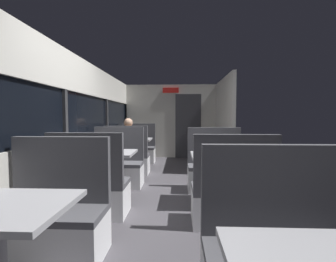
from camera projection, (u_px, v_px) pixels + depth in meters
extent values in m
cube|color=#423F44|center=(161.00, 205.00, 3.63)|extent=(3.30, 9.20, 0.02)
cube|color=beige|center=(65.00, 171.00, 3.67)|extent=(0.08, 8.40, 0.95)
cube|color=beige|center=(62.00, 68.00, 3.58)|extent=(0.08, 8.40, 0.60)
cube|color=black|center=(63.00, 115.00, 3.62)|extent=(0.03, 8.40, 0.75)
cube|color=#2D2D30|center=(65.00, 115.00, 3.62)|extent=(0.06, 0.08, 0.75)
cube|color=#2D2D30|center=(107.00, 115.00, 5.71)|extent=(0.06, 0.08, 0.75)
cube|color=#2D2D30|center=(126.00, 116.00, 7.81)|extent=(0.06, 0.08, 0.75)
cube|color=beige|center=(171.00, 121.00, 7.75)|extent=(2.90, 0.08, 2.30)
cube|color=#333338|center=(188.00, 126.00, 7.69)|extent=(0.80, 0.04, 2.00)
cube|color=red|center=(171.00, 90.00, 7.64)|extent=(0.50, 0.03, 0.16)
cube|color=beige|center=(224.00, 122.00, 6.49)|extent=(0.08, 2.40, 2.30)
cube|color=silver|center=(52.00, 237.00, 2.23)|extent=(0.95, 0.50, 0.39)
cube|color=#47474C|center=(52.00, 213.00, 2.22)|extent=(0.95, 0.50, 0.06)
cube|color=#47474C|center=(62.00, 169.00, 2.41)|extent=(0.95, 0.08, 0.65)
cylinder|color=#9E9EA3|center=(106.00, 176.00, 3.89)|extent=(0.10, 0.10, 0.70)
cube|color=#99999E|center=(106.00, 153.00, 3.87)|extent=(0.90, 0.70, 0.04)
cube|color=silver|center=(92.00, 200.00, 3.24)|extent=(0.95, 0.50, 0.39)
cube|color=#47474C|center=(91.00, 183.00, 3.23)|extent=(0.95, 0.50, 0.06)
cube|color=#47474C|center=(85.00, 159.00, 3.00)|extent=(0.95, 0.08, 0.65)
cube|color=silver|center=(117.00, 176.00, 4.56)|extent=(0.95, 0.50, 0.39)
cube|color=#47474C|center=(117.00, 164.00, 4.54)|extent=(0.95, 0.50, 0.06)
cube|color=#47474C|center=(119.00, 144.00, 4.73)|extent=(0.95, 0.08, 0.65)
cylinder|color=#9E9EA3|center=(133.00, 154.00, 6.21)|extent=(0.10, 0.10, 0.70)
cube|color=#99999E|center=(133.00, 139.00, 6.19)|extent=(0.90, 0.70, 0.04)
cube|color=silver|center=(128.00, 165.00, 5.56)|extent=(0.95, 0.50, 0.39)
cube|color=#47474C|center=(128.00, 155.00, 5.55)|extent=(0.95, 0.50, 0.06)
cube|color=#47474C|center=(126.00, 141.00, 5.32)|extent=(0.95, 0.08, 0.65)
cube|color=silver|center=(138.00, 156.00, 6.88)|extent=(0.95, 0.50, 0.39)
cube|color=#47474C|center=(138.00, 148.00, 6.86)|extent=(0.95, 0.50, 0.06)
cube|color=#47474C|center=(139.00, 135.00, 7.05)|extent=(0.95, 0.08, 0.65)
cube|color=#47474C|center=(280.00, 255.00, 1.54)|extent=(0.95, 0.50, 0.06)
cube|color=#47474C|center=(269.00, 190.00, 1.73)|extent=(0.95, 0.08, 0.65)
cylinder|color=#9E9EA3|center=(222.00, 181.00, 3.61)|extent=(0.10, 0.10, 0.70)
cube|color=#99999E|center=(222.00, 156.00, 3.59)|extent=(0.90, 0.70, 0.04)
cube|color=silver|center=(231.00, 208.00, 2.96)|extent=(0.95, 0.50, 0.39)
cube|color=#47474C|center=(232.00, 189.00, 2.95)|extent=(0.95, 0.50, 0.06)
cube|color=#47474C|center=(236.00, 163.00, 2.72)|extent=(0.95, 0.08, 0.65)
cube|color=silver|center=(215.00, 180.00, 4.28)|extent=(0.95, 0.50, 0.39)
cube|color=#47474C|center=(215.00, 167.00, 4.26)|extent=(0.95, 0.50, 0.06)
cube|color=#47474C|center=(214.00, 145.00, 4.45)|extent=(0.95, 0.08, 0.65)
cube|color=#26262D|center=(128.00, 164.00, 5.56)|extent=(0.30, 0.36, 0.45)
cube|color=#8C664C|center=(128.00, 141.00, 5.58)|extent=(0.34, 0.22, 0.60)
sphere|color=tan|center=(128.00, 123.00, 5.57)|extent=(0.20, 0.20, 0.20)
cylinder|color=#8C664C|center=(121.00, 139.00, 5.77)|extent=(0.07, 0.28, 0.07)
cylinder|color=#8C664C|center=(138.00, 139.00, 5.75)|extent=(0.07, 0.28, 0.07)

